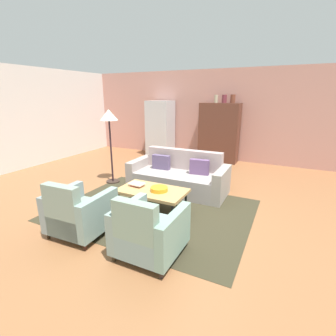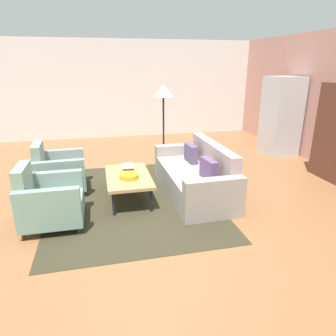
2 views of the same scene
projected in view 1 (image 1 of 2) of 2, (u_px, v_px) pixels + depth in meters
name	position (u px, v px, depth m)	size (l,w,h in m)	color
ground_plane	(166.00, 207.00, 4.66)	(11.59, 11.59, 0.00)	brown
wall_back	(225.00, 116.00, 7.79)	(9.66, 0.12, 2.80)	tan
area_rug	(154.00, 210.00, 4.53)	(3.40, 2.60, 0.01)	#322F1F
couch	(179.00, 177.00, 5.43)	(2.11, 0.93, 0.86)	gray
coffee_table	(152.00, 192.00, 4.38)	(1.20, 0.70, 0.42)	#281E24
armchair_left	(78.00, 214.00, 3.64)	(0.84, 0.84, 0.88)	#371B19
armchair_right	(148.00, 233.00, 3.13)	(0.80, 0.80, 0.88)	#3A2D1A
fruit_bowl	(159.00, 189.00, 4.30)	(0.30, 0.30, 0.07)	orange
book_stack	(137.00, 184.00, 4.54)	(0.29, 0.22, 0.05)	brown
cabinet	(219.00, 133.00, 7.66)	(1.20, 0.51, 1.80)	#542E22
vase_tall	(216.00, 99.00, 7.43)	(0.11, 0.11, 0.23)	#B7AF8C
vase_round	(224.00, 99.00, 7.32)	(0.14, 0.14, 0.24)	maroon
vase_small	(233.00, 99.00, 7.21)	(0.14, 0.14, 0.24)	brown
refrigerator	(160.00, 129.00, 8.42)	(0.80, 0.73, 1.85)	#B7BABF
floor_lamp	(109.00, 122.00, 5.59)	(0.40, 0.40, 1.72)	#2F241E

